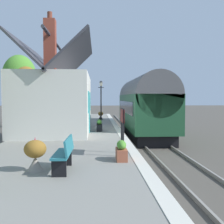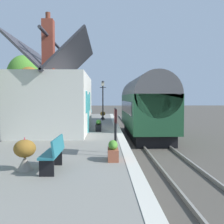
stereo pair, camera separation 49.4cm
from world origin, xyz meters
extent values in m
plane|color=#4C473F|center=(0.00, 0.00, 0.00)|extent=(160.00, 160.00, 0.00)
cube|color=gray|center=(0.00, 3.77, 0.43)|extent=(32.00, 5.54, 0.87)
cube|color=beige|center=(0.00, 1.18, 0.87)|extent=(32.00, 0.36, 0.02)
cube|color=gray|center=(0.00, -1.62, 0.07)|extent=(52.00, 0.08, 0.14)
cube|color=gray|center=(0.00, -0.18, 0.07)|extent=(52.00, 0.08, 0.14)
cube|color=black|center=(3.21, -0.90, 0.35)|extent=(9.08, 2.29, 0.70)
cube|color=#1E4C2D|center=(3.21, -0.90, 1.85)|extent=(9.87, 2.70, 2.30)
cylinder|color=#515154|center=(3.21, -0.90, 3.00)|extent=(9.87, 2.65, 2.65)
cube|color=black|center=(3.21, 0.47, 2.14)|extent=(8.39, 0.03, 0.80)
cylinder|color=black|center=(6.17, -0.90, 0.35)|extent=(0.70, 2.16, 0.70)
cylinder|color=black|center=(0.25, -0.90, 0.35)|extent=(0.70, 2.16, 0.70)
cube|color=black|center=(8.17, -0.90, 2.25)|extent=(0.04, 2.16, 0.90)
cylinder|color=#F2EDCC|center=(8.19, -0.90, 1.27)|extent=(0.06, 0.24, 0.24)
cube|color=red|center=(8.23, -0.90, 0.82)|extent=(0.16, 2.56, 0.24)
cube|color=silver|center=(-0.33, 4.77, 2.45)|extent=(7.09, 3.73, 3.18)
cube|color=#38383F|center=(-0.33, 3.84, 4.94)|extent=(7.59, 2.11, 2.04)
cube|color=#38383F|center=(-0.33, 5.70, 4.94)|extent=(7.59, 2.11, 2.04)
cylinder|color=#38383F|center=(-0.33, 4.77, 5.84)|extent=(7.59, 0.16, 0.16)
cube|color=brown|center=(-2.27, 4.77, 5.34)|extent=(0.56, 0.56, 2.60)
cylinder|color=brown|center=(-2.27, 4.77, 6.82)|extent=(0.24, 0.24, 0.36)
cube|color=teal|center=(-0.82, 2.89, 1.92)|extent=(0.90, 0.06, 2.10)
cube|color=teal|center=(-2.22, 2.89, 2.57)|extent=(0.80, 0.05, 1.10)
cube|color=teal|center=(0.58, 2.89, 2.57)|extent=(0.80, 0.05, 1.10)
cube|color=#26727F|center=(-8.91, 3.38, 1.32)|extent=(1.41, 0.43, 0.06)
cube|color=#26727F|center=(-8.92, 3.20, 1.55)|extent=(1.40, 0.13, 0.40)
cube|color=black|center=(-9.47, 3.39, 1.09)|extent=(0.07, 0.36, 0.44)
cube|color=black|center=(-8.35, 3.37, 1.09)|extent=(0.07, 0.36, 0.44)
cube|color=#26727F|center=(8.72, 3.46, 1.32)|extent=(1.41, 0.45, 0.06)
cube|color=#26727F|center=(8.73, 3.28, 1.55)|extent=(1.40, 0.16, 0.40)
cube|color=black|center=(8.16, 3.44, 1.09)|extent=(0.07, 0.36, 0.44)
cube|color=black|center=(9.28, 3.48, 1.09)|extent=(0.07, 0.36, 0.44)
cube|color=#26727F|center=(10.70, 3.47, 1.32)|extent=(1.41, 0.43, 0.06)
cube|color=#26727F|center=(10.70, 3.29, 1.55)|extent=(1.40, 0.13, 0.40)
cube|color=black|center=(10.14, 3.45, 1.09)|extent=(0.07, 0.36, 0.44)
cube|color=black|center=(11.26, 3.48, 1.09)|extent=(0.07, 0.36, 0.44)
cube|color=black|center=(-0.25, 2.33, 1.06)|extent=(1.08, 0.32, 0.39)
ellipsoid|color=#4C8C2D|center=(-0.25, 2.33, 1.37)|extent=(0.97, 0.29, 0.29)
cylinder|color=teal|center=(4.35, 5.15, 1.07)|extent=(0.36, 0.36, 0.41)
ellipsoid|color=#2D7233|center=(4.35, 5.15, 1.46)|extent=(0.53, 0.53, 0.63)
cone|color=#E94B44|center=(4.35, 5.15, 1.64)|extent=(0.09, 0.09, 0.21)
cylinder|color=teal|center=(5.86, 5.03, 1.06)|extent=(0.49, 0.49, 0.38)
ellipsoid|color=#4C8C2D|center=(5.86, 5.03, 1.46)|extent=(0.60, 0.60, 0.57)
cone|color=#C65559|center=(5.86, 5.03, 1.67)|extent=(0.12, 0.12, 0.24)
cube|color=#9E5138|center=(-7.77, 1.72, 1.04)|extent=(0.70, 0.32, 0.36)
ellipsoid|color=#4C8C2D|center=(-7.77, 1.72, 1.34)|extent=(0.63, 0.29, 0.29)
cone|color=gray|center=(-8.87, 4.09, 1.06)|extent=(0.43, 0.43, 0.38)
cylinder|color=gray|center=(-8.87, 4.09, 0.90)|extent=(0.24, 0.24, 0.06)
ellipsoid|color=olive|center=(-8.87, 4.09, 1.45)|extent=(0.58, 0.58, 0.47)
cone|color=#CC3652|center=(-8.87, 4.09, 1.65)|extent=(0.11, 0.11, 0.23)
cone|color=black|center=(7.98, 2.14, 1.04)|extent=(0.41, 0.41, 0.35)
cylinder|color=black|center=(7.98, 2.14, 0.90)|extent=(0.23, 0.23, 0.06)
ellipsoid|color=olive|center=(7.98, 2.14, 1.38)|extent=(0.45, 0.45, 0.39)
cylinder|color=black|center=(7.01, 2.12, 2.33)|extent=(0.10, 0.10, 2.93)
cylinder|color=black|center=(7.01, 2.12, 3.64)|extent=(0.05, 0.50, 0.05)
cube|color=beige|center=(7.01, 2.12, 3.93)|extent=(0.24, 0.24, 0.32)
cone|color=black|center=(7.01, 2.12, 4.15)|extent=(0.32, 0.32, 0.14)
cylinder|color=black|center=(-7.24, 1.61, 1.42)|extent=(0.06, 0.06, 1.10)
cylinder|color=black|center=(-6.64, 1.61, 1.42)|extent=(0.06, 0.06, 1.10)
cube|color=maroon|center=(-6.94, 1.61, 2.19)|extent=(0.90, 0.06, 0.44)
cube|color=black|center=(-6.94, 1.61, 2.19)|extent=(0.96, 0.03, 0.50)
cylinder|color=#4C3828|center=(9.47, 8.94, 1.42)|extent=(0.38, 0.38, 2.83)
ellipsoid|color=olive|center=(9.47, 8.94, 3.99)|extent=(2.81, 2.48, 3.30)
cylinder|color=#4C3828|center=(14.07, 10.81, 1.71)|extent=(0.32, 0.32, 3.42)
ellipsoid|color=#4C8C2D|center=(14.07, 10.81, 5.05)|extent=(3.78, 3.57, 4.66)
camera|label=1|loc=(-16.08, 2.47, 2.79)|focal=43.87mm
camera|label=2|loc=(-16.10, 1.98, 2.79)|focal=43.87mm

